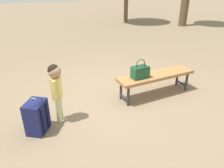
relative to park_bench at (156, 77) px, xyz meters
The scene contains 5 objects.
ground_plane 0.92m from the park_bench, ahead, with size 40.00×40.00×0.00m, color #7F6B51.
park_bench is the anchor object (origin of this frame).
handbag 0.42m from the park_bench, ahead, with size 0.34×0.22×0.37m.
child_standing 1.96m from the park_bench, ahead, with size 0.20×0.25×0.99m.
backpack_large 2.32m from the park_bench, ahead, with size 0.40×0.43×0.58m.
Camera 1 is at (1.33, 3.36, 2.14)m, focal length 34.77 mm.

